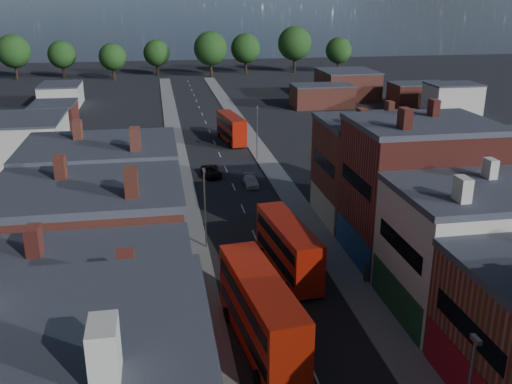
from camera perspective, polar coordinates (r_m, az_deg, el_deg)
name	(u,v)px	position (r m, az deg, el deg)	size (l,w,h in m)	color
pavement_west	(182,185)	(75.05, -7.38, 0.73)	(3.00, 200.00, 0.12)	gray
pavement_east	(280,179)	(76.63, 2.37, 1.27)	(3.00, 200.00, 0.12)	gray
lamp_post_2	(205,203)	(54.74, -5.14, -1.10)	(0.25, 0.70, 8.12)	slate
lamp_post_3	(257,129)	(84.62, 0.11, 6.27)	(0.25, 0.70, 8.12)	slate
bus_0	(261,311)	(40.19, 0.48, -11.84)	(4.31, 12.68, 5.37)	#A41B09
bus_1	(288,246)	(50.52, 3.23, -5.46)	(3.72, 11.26, 4.77)	red
bus_2	(231,128)	(95.98, -2.50, 6.44)	(3.79, 10.82, 4.58)	#9E1507
car_2	(211,171)	(78.16, -4.49, 2.07)	(2.29, 4.96, 1.38)	black
car_3	(251,181)	(74.02, -0.50, 1.08)	(1.71, 4.21, 1.22)	silver
ped_3	(365,272)	(50.44, 10.89, -7.85)	(1.01, 0.46, 1.72)	#5B574E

